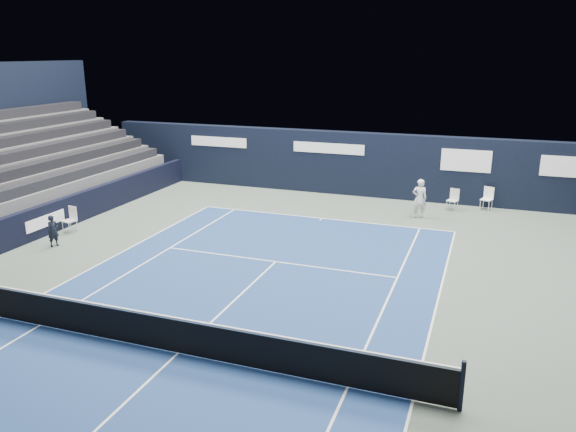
# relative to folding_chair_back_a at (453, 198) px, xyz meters

# --- Properties ---
(ground) EXTENTS (48.00, 48.00, 0.00)m
(ground) POSITION_rel_folding_chair_back_a_xyz_m (-5.14, -13.21, -0.55)
(ground) COLOR #49574E
(ground) RESTS_ON ground
(court_surface) EXTENTS (10.97, 23.77, 0.01)m
(court_surface) POSITION_rel_folding_chair_back_a_xyz_m (-5.14, -15.21, -0.55)
(court_surface) COLOR navy
(court_surface) RESTS_ON ground
(folding_chair_back_a) EXTENTS (0.54, 0.53, 0.97)m
(folding_chair_back_a) POSITION_rel_folding_chair_back_a_xyz_m (0.00, 0.00, 0.00)
(folding_chair_back_a) COLOR silver
(folding_chair_back_a) RESTS_ON ground
(folding_chair_back_b) EXTENTS (0.58, 0.57, 1.03)m
(folding_chair_back_b) POSITION_rel_folding_chair_back_a_xyz_m (1.44, 0.60, 0.04)
(folding_chair_back_b) COLOR white
(folding_chair_back_b) RESTS_ON ground
(line_judge_chair) EXTENTS (0.53, 0.52, 1.02)m
(line_judge_chair) POSITION_rel_folding_chair_back_a_xyz_m (-13.93, -8.44, 0.03)
(line_judge_chair) COLOR white
(line_judge_chair) RESTS_ON ground
(line_judge) EXTENTS (0.42, 0.50, 1.17)m
(line_judge) POSITION_rel_folding_chair_back_a_xyz_m (-13.35, -10.06, 0.03)
(line_judge) COLOR black
(line_judge) RESTS_ON ground
(court_markings) EXTENTS (11.03, 23.83, 0.00)m
(court_markings) POSITION_rel_folding_chair_back_a_xyz_m (-5.14, -15.21, -0.54)
(court_markings) COLOR white
(court_markings) RESTS_ON court_surface
(tennis_net) EXTENTS (12.90, 0.10, 1.10)m
(tennis_net) POSITION_rel_folding_chair_back_a_xyz_m (-5.14, -15.21, -0.04)
(tennis_net) COLOR black
(tennis_net) RESTS_ON ground
(back_sponsor_wall) EXTENTS (26.00, 0.63, 3.10)m
(back_sponsor_wall) POSITION_rel_folding_chair_back_a_xyz_m (-5.14, 1.29, 1.00)
(back_sponsor_wall) COLOR black
(back_sponsor_wall) RESTS_ON ground
(side_barrier_left) EXTENTS (0.33, 22.00, 1.20)m
(side_barrier_left) POSITION_rel_folding_chair_back_a_xyz_m (-14.64, -9.23, 0.05)
(side_barrier_left) COLOR black
(side_barrier_left) RESTS_ON ground
(tennis_player) EXTENTS (0.69, 0.88, 1.68)m
(tennis_player) POSITION_rel_folding_chair_back_a_xyz_m (-1.30, -1.72, 0.29)
(tennis_player) COLOR white
(tennis_player) RESTS_ON ground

